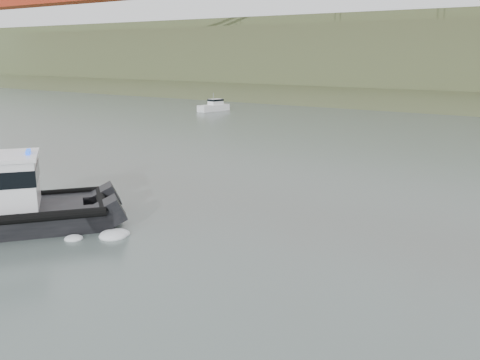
{
  "coord_description": "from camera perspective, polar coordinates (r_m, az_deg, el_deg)",
  "views": [
    {
      "loc": [
        16.46,
        -13.63,
        9.08
      ],
      "look_at": [
        0.63,
        9.64,
        2.4
      ],
      "focal_mm": 40.0,
      "sensor_mm": 36.0,
      "label": 1
    }
  ],
  "objects": [
    {
      "name": "motorboat",
      "position": [
        87.38,
        -2.78,
        7.86
      ],
      "size": [
        2.93,
        5.72,
        3.0
      ],
      "rotation": [
        0.0,
        0.0,
        -0.21
      ],
      "color": "white",
      "rests_on": "ground"
    },
    {
      "name": "ground",
      "position": [
        23.22,
        -15.08,
        -10.15
      ],
      "size": [
        400.0,
        400.0,
        0.0
      ],
      "primitive_type": "plane",
      "color": "#45524D",
      "rests_on": "ground"
    }
  ]
}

